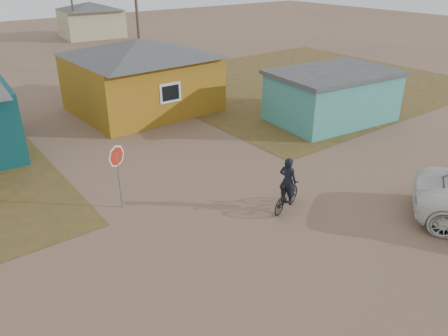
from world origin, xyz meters
The scene contains 8 objects.
ground centered at (0.00, 0.00, 0.00)m, with size 120.00×120.00×0.00m, color brown.
grass_ne centered at (14.00, 13.00, 0.01)m, with size 20.00×18.00×0.00m, color brown.
house_yellow centered at (2.50, 14.00, 2.00)m, with size 7.72×6.76×3.90m.
shed_turquoise centered at (9.50, 6.50, 1.31)m, with size 6.71×4.93×2.60m.
house_beige_east centered at (10.00, 40.00, 1.86)m, with size 6.95×6.05×3.60m.
utility_pole_near centered at (6.50, 22.00, 4.14)m, with size 1.40×0.20×8.00m.
stop_sign centered at (-3.19, 4.80, 1.70)m, with size 0.75×0.09×2.29m.
cyclist centered at (1.20, 1.32, 0.69)m, with size 1.74×0.99×1.90m.
Camera 1 is at (-8.20, -7.61, 7.70)m, focal length 35.00 mm.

